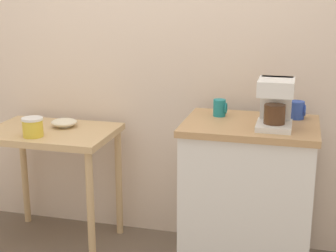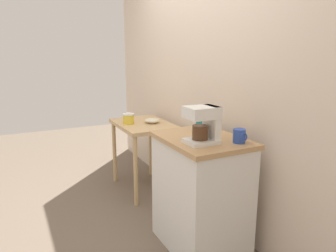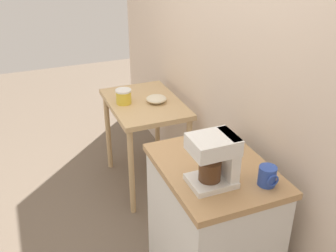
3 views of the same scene
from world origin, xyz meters
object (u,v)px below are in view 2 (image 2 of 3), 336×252
Objects in this scene: canister_enamel at (128,119)px; coffee_maker at (204,123)px; mug_blue at (239,136)px; bowl_stoneware at (152,120)px; mug_dark_teal at (200,125)px.

coffee_maker reaches higher than canister_enamel.
coffee_maker is at bearing 2.61° from canister_enamel.
mug_blue is (1.49, 0.29, 0.13)m from canister_enamel.
canister_enamel is 1.40m from coffee_maker.
coffee_maker reaches higher than bowl_stoneware.
canister_enamel is 1.28× the size of mug_dark_teal.
canister_enamel reaches higher than bowl_stoneware.
mug_dark_teal is at bearing -172.83° from mug_blue.
mug_dark_teal reaches higher than canister_enamel.
mug_dark_teal is 0.98× the size of mug_blue.
mug_blue is (0.43, 0.05, 0.00)m from mug_dark_teal.
coffee_maker is (1.38, 0.06, 0.22)m from canister_enamel.
coffee_maker is at bearing -115.84° from mug_blue.
bowl_stoneware is 1.65× the size of mug_blue.
mug_dark_teal is at bearing -0.42° from bowl_stoneware.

